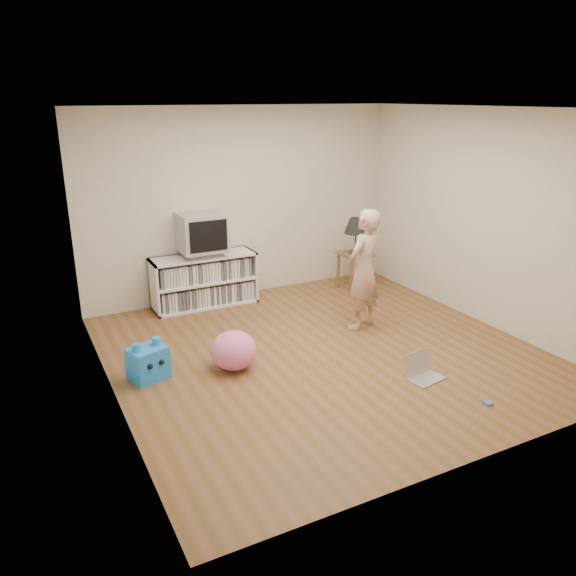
# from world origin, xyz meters

# --- Properties ---
(ground) EXTENTS (4.50, 4.50, 0.00)m
(ground) POSITION_xyz_m (0.00, 0.00, 0.00)
(ground) COLOR brown
(ground) RESTS_ON ground
(walls) EXTENTS (4.52, 4.52, 2.60)m
(walls) POSITION_xyz_m (0.00, 0.00, 1.30)
(walls) COLOR silver
(walls) RESTS_ON ground
(ceiling) EXTENTS (4.50, 4.50, 0.01)m
(ceiling) POSITION_xyz_m (0.00, 0.00, 2.60)
(ceiling) COLOR white
(ceiling) RESTS_ON walls
(media_unit) EXTENTS (1.40, 0.45, 0.70)m
(media_unit) POSITION_xyz_m (-0.67, 2.04, 0.35)
(media_unit) COLOR white
(media_unit) RESTS_ON ground
(dvd_deck) EXTENTS (0.45, 0.35, 0.07)m
(dvd_deck) POSITION_xyz_m (-0.67, 2.02, 0.73)
(dvd_deck) COLOR gray
(dvd_deck) RESTS_ON media_unit
(crt_tv) EXTENTS (0.60, 0.53, 0.50)m
(crt_tv) POSITION_xyz_m (-0.67, 2.02, 1.02)
(crt_tv) COLOR #9C9CA1
(crt_tv) RESTS_ON dvd_deck
(side_table) EXTENTS (0.42, 0.42, 0.55)m
(side_table) POSITION_xyz_m (1.50, 1.65, 0.42)
(side_table) COLOR brown
(side_table) RESTS_ON ground
(table_lamp) EXTENTS (0.34, 0.34, 0.52)m
(table_lamp) POSITION_xyz_m (1.50, 1.65, 0.94)
(table_lamp) COLOR #333333
(table_lamp) RESTS_ON side_table
(person) EXTENTS (0.63, 0.54, 1.47)m
(person) POSITION_xyz_m (0.79, 0.41, 0.74)
(person) COLOR tan
(person) RESTS_ON ground
(laptop) EXTENTS (0.40, 0.35, 0.25)m
(laptop) POSITION_xyz_m (0.59, -0.96, 0.07)
(laptop) COLOR silver
(laptop) RESTS_ON ground
(playing_cards) EXTENTS (0.07, 0.10, 0.02)m
(playing_cards) POSITION_xyz_m (0.80, -1.66, 0.01)
(playing_cards) COLOR #4963C5
(playing_cards) RESTS_ON ground
(plush_blue) EXTENTS (0.43, 0.38, 0.41)m
(plush_blue) POSITION_xyz_m (-1.88, 0.27, 0.18)
(plush_blue) COLOR #1C83EE
(plush_blue) RESTS_ON ground
(plush_pink) EXTENTS (0.62, 0.62, 0.41)m
(plush_pink) POSITION_xyz_m (-1.03, 0.08, 0.20)
(plush_pink) COLOR pink
(plush_pink) RESTS_ON ground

